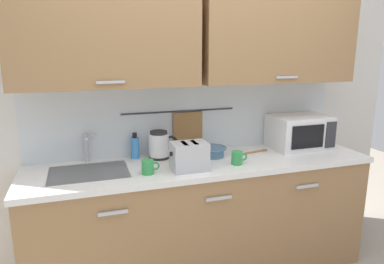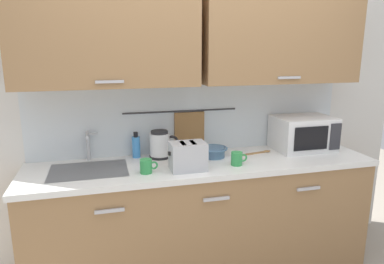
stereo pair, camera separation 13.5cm
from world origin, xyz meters
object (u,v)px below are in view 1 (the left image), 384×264
Objects in this scene: microwave at (299,132)px; toaster at (189,156)px; mug_near_sink at (148,167)px; electric_kettle at (159,145)px; wooden_spoon at (257,151)px; mug_by_kettle at (237,158)px; dish_soap_bottle at (135,147)px; mixing_bowl at (213,151)px.

microwave reaches higher than toaster.
toaster is at bearing -0.63° from mug_near_sink.
wooden_spoon is at bearing -6.73° from electric_kettle.
microwave reaches higher than mug_by_kettle.
wooden_spoon is (0.78, -0.09, -0.10)m from electric_kettle.
wooden_spoon is (0.95, -0.14, -0.08)m from dish_soap_bottle.
microwave reaches higher than mug_near_sink.
mug_by_kettle is (0.36, 0.00, -0.05)m from toaster.
mixing_bowl is at bearing -13.43° from electric_kettle.
electric_kettle is 0.82× the size of wooden_spoon.
dish_soap_bottle is at bearing 94.32° from mug_near_sink.
microwave reaches higher than dish_soap_bottle.
electric_kettle is at bearing 112.68° from toaster.
mixing_bowl is at bearing -14.07° from dish_soap_bottle.
mug_by_kettle is (0.49, -0.32, -0.05)m from electric_kettle.
electric_kettle is at bearing 64.89° from mug_near_sink.
electric_kettle is at bearing 173.27° from wooden_spoon.
dish_soap_bottle reaches higher than mug_near_sink.
electric_kettle is 0.35m from toaster.
mixing_bowl is at bearing 41.37° from toaster.
wooden_spoon is (-0.39, -0.02, -0.13)m from microwave.
mug_near_sink and mug_by_kettle have the same top height.
electric_kettle is 0.35m from mug_near_sink.
microwave is 1.17m from electric_kettle.
toaster reaches higher than mug_by_kettle.
dish_soap_bottle is at bearing 171.61° from wooden_spoon.
mixing_bowl is 0.25m from mug_by_kettle.
microwave is at bearing 1.55° from mixing_bowl.
electric_kettle is 0.79m from wooden_spoon.
toaster is at bearing -67.32° from electric_kettle.
microwave is at bearing 13.54° from toaster.
electric_kettle reaches higher than mug_by_kettle.
toaster is 0.93× the size of wooden_spoon.
microwave is at bearing 10.57° from mug_near_sink.
mug_near_sink is 0.59m from mixing_bowl.
mug_near_sink reaches higher than mixing_bowl.
mug_near_sink is (0.03, -0.37, -0.04)m from dish_soap_bottle.
wooden_spoon is (0.64, 0.23, -0.09)m from toaster.
dish_soap_bottle is at bearing 164.52° from electric_kettle.
microwave is 3.83× the size of mug_by_kettle.
toaster is 0.36m from mug_by_kettle.
toaster is (-1.03, -0.25, -0.04)m from microwave.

